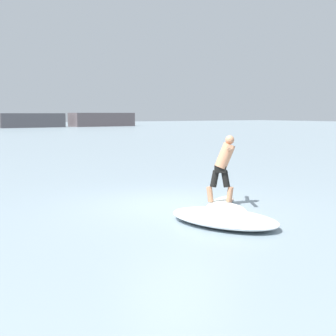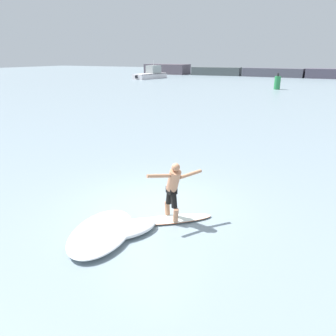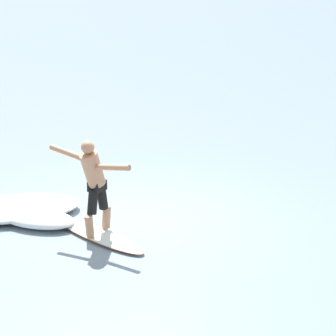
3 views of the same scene
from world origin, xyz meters
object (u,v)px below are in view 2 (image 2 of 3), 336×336
(surfboard, at_px, (170,219))
(fishing_boat_near_jetty, at_px, (152,74))
(channel_marker_buoy, at_px, (277,83))
(surfer, at_px, (173,186))

(surfboard, bearing_deg, fishing_boat_near_jetty, 120.30)
(fishing_boat_near_jetty, height_order, channel_marker_buoy, fishing_boat_near_jetty)
(surfer, distance_m, fishing_boat_near_jetty, 55.25)
(surfer, relative_size, fishing_boat_near_jetty, 0.17)
(surfboard, bearing_deg, surfer, -12.58)
(fishing_boat_near_jetty, xyz_separation_m, channel_marker_buoy, (24.22, -10.69, 0.05))
(surfboard, xyz_separation_m, surfer, (0.10, -0.02, 0.94))
(surfboard, distance_m, channel_marker_buoy, 37.14)
(surfboard, distance_m, surfer, 0.95)
(surfboard, relative_size, surfer, 1.31)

